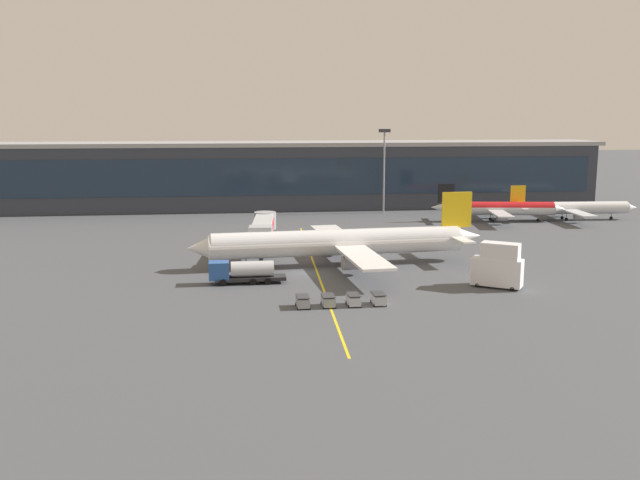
{
  "coord_description": "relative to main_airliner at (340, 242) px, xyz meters",
  "views": [
    {
      "loc": [
        -9.19,
        -102.33,
        23.52
      ],
      "look_at": [
        3.07,
        2.8,
        4.5
      ],
      "focal_mm": 39.17,
      "sensor_mm": 36.0,
      "label": 1
    }
  ],
  "objects": [
    {
      "name": "ground_plane",
      "position": [
        -6.43,
        -4.82,
        -3.71
      ],
      "size": [
        700.0,
        700.0,
        0.0
      ],
      "primitive_type": "plane",
      "color": "#47494F"
    },
    {
      "name": "apron_lead_in_line",
      "position": [
        -4.04,
        -2.82,
        -3.71
      ],
      "size": [
        2.64,
        79.97,
        0.01
      ],
      "primitive_type": "cube",
      "rotation": [
        0.0,
        0.0,
        -0.03
      ],
      "color": "yellow",
      "rests_on": "ground_plane"
    },
    {
      "name": "terminal_building",
      "position": [
        -10.05,
        70.28,
        4.71
      ],
      "size": [
        174.47,
        17.08,
        16.81
      ],
      "color": "#2D333D",
      "rests_on": "ground_plane"
    },
    {
      "name": "main_airliner",
      "position": [
        0.0,
        0.0,
        0.0
      ],
      "size": [
        47.72,
        38.11,
        11.26
      ],
      "color": "white",
      "rests_on": "ground_plane"
    },
    {
      "name": "jet_bridge",
      "position": [
        -11.68,
        9.43,
        1.0
      ],
      "size": [
        5.19,
        19.36,
        6.41
      ],
      "color": "#B2B7BC",
      "rests_on": "ground_plane"
    },
    {
      "name": "fuel_tanker",
      "position": [
        -15.43,
        -10.53,
        -1.97
      ],
      "size": [
        10.84,
        2.84,
        3.25
      ],
      "color": "#232326",
      "rests_on": "ground_plane"
    },
    {
      "name": "catering_lift",
      "position": [
        19.58,
        -16.9,
        -0.65
      ],
      "size": [
        7.05,
        5.83,
        6.3
      ],
      "color": "white",
      "rests_on": "ground_plane"
    },
    {
      "name": "baggage_cart_0",
      "position": [
        -8.07,
        -23.92,
        -2.93
      ],
      "size": [
        1.68,
        2.69,
        1.48
      ],
      "color": "gray",
      "rests_on": "ground_plane"
    },
    {
      "name": "baggage_cart_1",
      "position": [
        -4.87,
        -23.85,
        -2.93
      ],
      "size": [
        1.68,
        2.69,
        1.48
      ],
      "color": "gray",
      "rests_on": "ground_plane"
    },
    {
      "name": "baggage_cart_2",
      "position": [
        -1.68,
        -23.77,
        -2.93
      ],
      "size": [
        1.68,
        2.69,
        1.48
      ],
      "color": "#B2B7BC",
      "rests_on": "ground_plane"
    },
    {
      "name": "baggage_cart_3",
      "position": [
        1.52,
        -23.69,
        -2.93
      ],
      "size": [
        1.68,
        2.69,
        1.48
      ],
      "color": "#B2B7BC",
      "rests_on": "ground_plane"
    },
    {
      "name": "commuter_jet_far",
      "position": [
        41.72,
        41.52,
        -0.74
      ],
      "size": [
        29.92,
        23.75,
        8.5
      ],
      "color": "silver",
      "rests_on": "ground_plane"
    },
    {
      "name": "commuter_jet_near",
      "position": [
        59.0,
        41.93,
        -0.93
      ],
      "size": [
        31.04,
        24.71,
        7.9
      ],
      "color": "silver",
      "rests_on": "ground_plane"
    },
    {
      "name": "apron_light_mast_0",
      "position": [
        19.23,
        58.32,
        8.31
      ],
      "size": [
        2.8,
        0.5,
        20.22
      ],
      "color": "gray",
      "rests_on": "ground_plane"
    }
  ]
}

